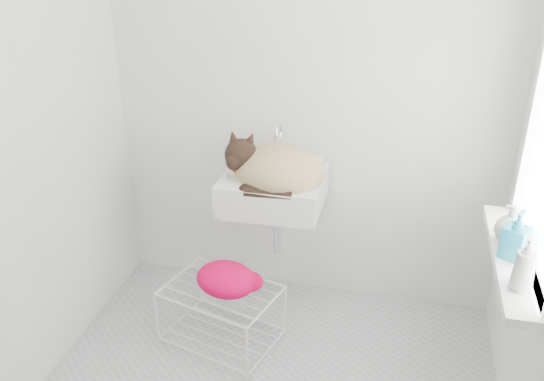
% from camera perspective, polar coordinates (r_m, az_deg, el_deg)
% --- Properties ---
extents(back_wall, '(2.20, 0.02, 2.50)m').
position_cam_1_polar(back_wall, '(3.18, 3.48, 9.72)').
color(back_wall, white).
rests_on(back_wall, ground).
extents(left_wall, '(0.02, 2.00, 2.50)m').
position_cam_1_polar(left_wall, '(2.73, -24.08, 4.70)').
color(left_wall, white).
rests_on(left_wall, ground).
extents(windowsill, '(0.16, 0.88, 0.04)m').
position_cam_1_polar(windowsill, '(2.62, 22.36, -6.18)').
color(windowsill, white).
rests_on(windowsill, right_wall).
extents(sink, '(0.53, 0.46, 0.21)m').
position_cam_1_polar(sink, '(3.11, 0.12, 1.47)').
color(sink, white).
rests_on(sink, back_wall).
extents(faucet, '(0.19, 0.13, 0.19)m').
position_cam_1_polar(faucet, '(3.21, 0.86, 5.04)').
color(faucet, silver).
rests_on(faucet, sink).
extents(cat, '(0.56, 0.50, 0.32)m').
position_cam_1_polar(cat, '(3.07, 0.24, 2.03)').
color(cat, tan).
rests_on(cat, sink).
extents(wire_rack, '(0.65, 0.53, 0.34)m').
position_cam_1_polar(wire_rack, '(3.22, -4.88, -12.20)').
color(wire_rack, silver).
rests_on(wire_rack, floor).
extents(towel, '(0.39, 0.34, 0.14)m').
position_cam_1_polar(towel, '(3.08, -4.46, -9.19)').
color(towel, red).
rests_on(towel, wire_rack).
extents(bottle_a, '(0.08, 0.08, 0.18)m').
position_cam_1_polar(bottle_a, '(2.40, 22.92, -8.82)').
color(bottle_a, silver).
rests_on(bottle_a, windowsill).
extents(bottle_b, '(0.13, 0.13, 0.20)m').
position_cam_1_polar(bottle_b, '(2.59, 22.27, -6.01)').
color(bottle_b, teal).
rests_on(bottle_b, windowsill).
extents(bottle_c, '(0.14, 0.14, 0.17)m').
position_cam_1_polar(bottle_c, '(2.70, 21.94, -4.58)').
color(bottle_c, silver).
rests_on(bottle_c, windowsill).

